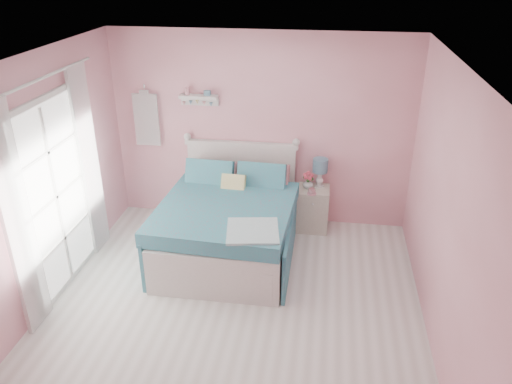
% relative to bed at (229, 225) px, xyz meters
% --- Properties ---
extents(floor, '(4.50, 4.50, 0.00)m').
position_rel_bed_xyz_m(floor, '(0.26, -1.26, -0.40)').
color(floor, beige).
rests_on(floor, ground).
extents(room_shell, '(4.50, 4.50, 4.50)m').
position_rel_bed_xyz_m(room_shell, '(0.26, -1.26, 1.19)').
color(room_shell, '#D58790').
rests_on(room_shell, floor).
extents(bed, '(1.64, 2.01, 1.15)m').
position_rel_bed_xyz_m(bed, '(0.00, 0.00, 0.00)').
color(bed, silver).
rests_on(bed, floor).
extents(nightstand, '(0.42, 0.42, 0.60)m').
position_rel_bed_xyz_m(nightstand, '(1.01, 0.77, -0.09)').
color(nightstand, beige).
rests_on(nightstand, floor).
extents(table_lamp, '(0.20, 0.20, 0.40)m').
position_rel_bed_xyz_m(table_lamp, '(1.08, 0.84, 0.49)').
color(table_lamp, white).
rests_on(table_lamp, nightstand).
extents(vase, '(0.17, 0.17, 0.14)m').
position_rel_bed_xyz_m(vase, '(0.93, 0.77, 0.28)').
color(vase, silver).
rests_on(vase, nightstand).
extents(teacup, '(0.11, 0.11, 0.07)m').
position_rel_bed_xyz_m(teacup, '(0.99, 0.60, 0.24)').
color(teacup, pink).
rests_on(teacup, nightstand).
extents(roses, '(0.14, 0.11, 0.12)m').
position_rel_bed_xyz_m(roses, '(0.92, 0.76, 0.39)').
color(roses, '#E54E66').
rests_on(roses, vase).
extents(wall_shelf, '(0.50, 0.15, 0.25)m').
position_rel_bed_xyz_m(wall_shelf, '(-0.55, 0.93, 1.34)').
color(wall_shelf, silver).
rests_on(wall_shelf, room_shell).
extents(hanging_dress, '(0.34, 0.03, 0.72)m').
position_rel_bed_xyz_m(hanging_dress, '(-1.29, 0.92, 1.00)').
color(hanging_dress, white).
rests_on(hanging_dress, room_shell).
extents(french_door, '(0.04, 1.32, 2.16)m').
position_rel_bed_xyz_m(french_door, '(-1.71, -0.86, 0.68)').
color(french_door, silver).
rests_on(french_door, floor).
extents(curtain_near, '(0.04, 0.40, 2.32)m').
position_rel_bed_xyz_m(curtain_near, '(-1.66, -1.60, 0.78)').
color(curtain_near, white).
rests_on(curtain_near, floor).
extents(curtain_far, '(0.04, 0.40, 2.32)m').
position_rel_bed_xyz_m(curtain_far, '(-1.66, -0.11, 0.78)').
color(curtain_far, white).
rests_on(curtain_far, floor).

